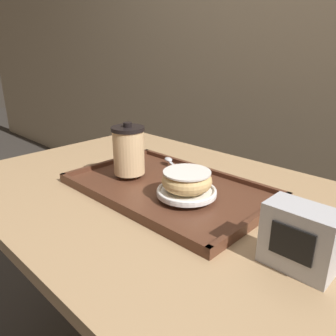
% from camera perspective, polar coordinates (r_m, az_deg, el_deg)
% --- Properties ---
extents(wall_behind, '(8.00, 0.05, 2.40)m').
position_cam_1_polar(wall_behind, '(1.75, 27.21, 22.67)').
color(wall_behind, tan).
rests_on(wall_behind, ground_plane).
extents(cafe_table, '(1.08, 0.76, 0.71)m').
position_cam_1_polar(cafe_table, '(0.93, -1.76, -12.04)').
color(cafe_table, tan).
rests_on(cafe_table, ground_plane).
extents(serving_tray, '(0.51, 0.32, 0.02)m').
position_cam_1_polar(serving_tray, '(0.84, 0.00, -3.61)').
color(serving_tray, '#512D1E').
rests_on(serving_tray, cafe_table).
extents(coffee_cup_front, '(0.09, 0.09, 0.14)m').
position_cam_1_polar(coffee_cup_front, '(0.89, -6.86, 3.14)').
color(coffee_cup_front, '#E0B784').
rests_on(coffee_cup_front, serving_tray).
extents(plate_with_chocolate_donut, '(0.14, 0.14, 0.01)m').
position_cam_1_polar(plate_with_chocolate_donut, '(0.77, 3.26, -4.09)').
color(plate_with_chocolate_donut, white).
rests_on(plate_with_chocolate_donut, serving_tray).
extents(donut_chocolate_glazed, '(0.12, 0.12, 0.04)m').
position_cam_1_polar(donut_chocolate_glazed, '(0.76, 3.30, -2.10)').
color(donut_chocolate_glazed, '#DBB270').
rests_on(donut_chocolate_glazed, plate_with_chocolate_donut).
extents(spoon, '(0.14, 0.08, 0.01)m').
position_cam_1_polar(spoon, '(0.97, 0.51, 1.03)').
color(spoon, silver).
rests_on(spoon, serving_tray).
extents(napkin_dispenser, '(0.12, 0.07, 0.11)m').
position_cam_1_polar(napkin_dispenser, '(0.59, 22.00, -11.24)').
color(napkin_dispenser, '#B7B7BC').
rests_on(napkin_dispenser, cafe_table).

